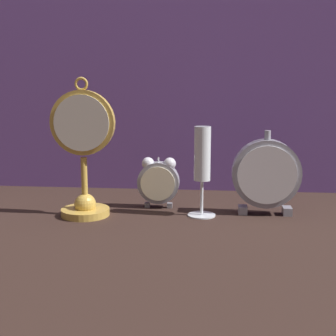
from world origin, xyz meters
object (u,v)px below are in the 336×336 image
(pocket_watch_on_stand, at_px, (84,160))
(alarm_clock_twin_bell, at_px, (158,180))
(champagne_flute, at_px, (202,162))
(mantel_clock_silver, at_px, (266,174))

(pocket_watch_on_stand, xyz_separation_m, alarm_clock_twin_bell, (0.16, 0.08, -0.06))
(alarm_clock_twin_bell, height_order, champagne_flute, champagne_flute)
(pocket_watch_on_stand, distance_m, mantel_clock_silver, 0.41)
(pocket_watch_on_stand, relative_size, alarm_clock_twin_bell, 2.52)
(pocket_watch_on_stand, height_order, mantel_clock_silver, pocket_watch_on_stand)
(pocket_watch_on_stand, distance_m, alarm_clock_twin_bell, 0.19)
(mantel_clock_silver, xyz_separation_m, champagne_flute, (-0.14, -0.03, 0.03))
(mantel_clock_silver, height_order, champagne_flute, champagne_flute)
(alarm_clock_twin_bell, bearing_deg, mantel_clock_silver, -8.07)
(alarm_clock_twin_bell, xyz_separation_m, champagne_flute, (0.10, -0.06, 0.05))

